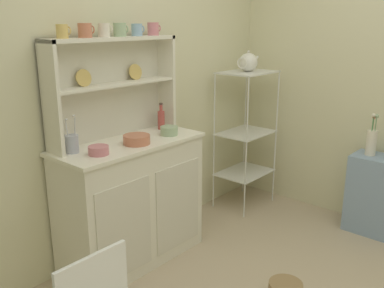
# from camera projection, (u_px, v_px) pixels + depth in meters

# --- Properties ---
(wall_back) EXTENTS (3.84, 0.05, 2.50)m
(wall_back) POSITION_uv_depth(u_px,v_px,m) (117.00, 81.00, 2.99)
(wall_back) COLOR beige
(wall_back) RESTS_ON ground
(hutch_cabinet) EXTENTS (1.05, 0.45, 0.88)m
(hutch_cabinet) POSITION_uv_depth(u_px,v_px,m) (132.00, 201.00, 2.96)
(hutch_cabinet) COLOR silver
(hutch_cabinet) RESTS_ON ground
(hutch_shelf_unit) EXTENTS (0.98, 0.18, 0.68)m
(hutch_shelf_unit) POSITION_uv_depth(u_px,v_px,m) (111.00, 80.00, 2.83)
(hutch_shelf_unit) COLOR silver
(hutch_shelf_unit) RESTS_ON hutch_cabinet
(bakers_rack) EXTENTS (0.50, 0.36, 1.23)m
(bakers_rack) POSITION_uv_depth(u_px,v_px,m) (246.00, 125.00, 3.81)
(bakers_rack) COLOR silver
(bakers_rack) RESTS_ON ground
(side_shelf_blue) EXTENTS (0.28, 0.48, 0.63)m
(side_shelf_blue) POSITION_uv_depth(u_px,v_px,m) (381.00, 196.00, 3.38)
(side_shelf_blue) COLOR #849EBC
(side_shelf_blue) RESTS_ON ground
(cup_gold_0) EXTENTS (0.08, 0.07, 0.08)m
(cup_gold_0) POSITION_uv_depth(u_px,v_px,m) (62.00, 31.00, 2.45)
(cup_gold_0) COLOR #DBB760
(cup_gold_0) RESTS_ON hutch_shelf_unit
(cup_terracotta_1) EXTENTS (0.10, 0.08, 0.09)m
(cup_terracotta_1) POSITION_uv_depth(u_px,v_px,m) (85.00, 30.00, 2.57)
(cup_terracotta_1) COLOR #C67556
(cup_terracotta_1) RESTS_ON hutch_shelf_unit
(cup_cream_2) EXTENTS (0.09, 0.08, 0.08)m
(cup_cream_2) POSITION_uv_depth(u_px,v_px,m) (104.00, 30.00, 2.67)
(cup_cream_2) COLOR silver
(cup_cream_2) RESTS_ON hutch_shelf_unit
(cup_sage_3) EXTENTS (0.10, 0.08, 0.09)m
(cup_sage_3) POSITION_uv_depth(u_px,v_px,m) (120.00, 30.00, 2.76)
(cup_sage_3) COLOR #9EB78E
(cup_sage_3) RESTS_ON hutch_shelf_unit
(cup_sky_4) EXTENTS (0.09, 0.07, 0.08)m
(cup_sky_4) POSITION_uv_depth(u_px,v_px,m) (137.00, 30.00, 2.87)
(cup_sky_4) COLOR #8EB2D1
(cup_sky_4) RESTS_ON hutch_shelf_unit
(cup_rose_5) EXTENTS (0.09, 0.08, 0.09)m
(cup_rose_5) POSITION_uv_depth(u_px,v_px,m) (153.00, 29.00, 2.98)
(cup_rose_5) COLOR #D17A84
(cup_rose_5) RESTS_ON hutch_shelf_unit
(bowl_mixing_large) EXTENTS (0.12, 0.12, 0.05)m
(bowl_mixing_large) POSITION_uv_depth(u_px,v_px,m) (99.00, 150.00, 2.56)
(bowl_mixing_large) COLOR #D17A84
(bowl_mixing_large) RESTS_ON hutch_cabinet
(bowl_floral_medium) EXTENTS (0.18, 0.18, 0.06)m
(bowl_floral_medium) POSITION_uv_depth(u_px,v_px,m) (137.00, 139.00, 2.78)
(bowl_floral_medium) COLOR #C67556
(bowl_floral_medium) RESTS_ON hutch_cabinet
(bowl_cream_small) EXTENTS (0.12, 0.12, 0.06)m
(bowl_cream_small) POSITION_uv_depth(u_px,v_px,m) (169.00, 131.00, 3.00)
(bowl_cream_small) COLOR #9EB78E
(bowl_cream_small) RESTS_ON hutch_cabinet
(jam_bottle) EXTENTS (0.05, 0.05, 0.20)m
(jam_bottle) POSITION_uv_depth(u_px,v_px,m) (161.00, 119.00, 3.15)
(jam_bottle) COLOR #B74C47
(jam_bottle) RESTS_ON hutch_cabinet
(utensil_jar) EXTENTS (0.08, 0.08, 0.23)m
(utensil_jar) POSITION_uv_depth(u_px,v_px,m) (72.00, 143.00, 2.59)
(utensil_jar) COLOR #B2B7C6
(utensil_jar) RESTS_ON hutch_cabinet
(porcelain_teapot) EXTENTS (0.25, 0.16, 0.18)m
(porcelain_teapot) POSITION_uv_depth(u_px,v_px,m) (248.00, 62.00, 3.65)
(porcelain_teapot) COLOR white
(porcelain_teapot) RESTS_ON bakers_rack
(flower_vase) EXTENTS (0.08, 0.08, 0.34)m
(flower_vase) POSITION_uv_depth(u_px,v_px,m) (372.00, 141.00, 3.34)
(flower_vase) COLOR silver
(flower_vase) RESTS_ON side_shelf_blue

